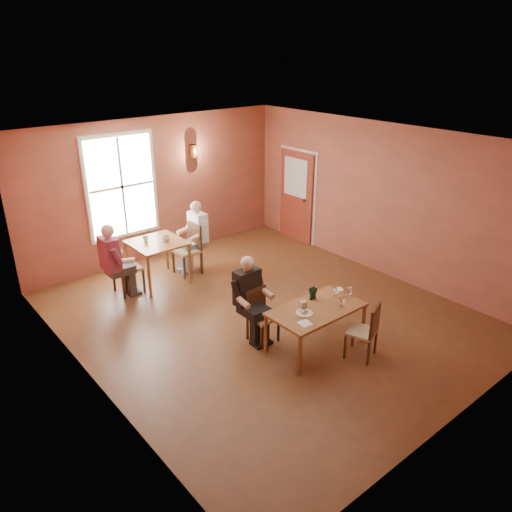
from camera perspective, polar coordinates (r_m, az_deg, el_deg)
ground at (r=8.72m, az=0.84°, el=-6.76°), size 6.00×7.00×0.01m
wall_back at (r=10.84m, az=-11.28°, el=7.52°), size 6.00×0.04×3.00m
wall_front at (r=6.10m, az=22.89°, el=-6.73°), size 6.00×0.04×3.00m
wall_left at (r=6.69m, az=-19.11°, el=-3.46°), size 0.04×7.00×3.00m
wall_right at (r=10.18m, az=13.96°, el=6.25°), size 0.04×7.00×3.00m
ceiling at (r=7.67m, az=0.98°, el=13.04°), size 6.00×7.00×0.04m
window at (r=10.41m, az=-15.10°, el=7.66°), size 1.36×0.10×1.96m
door at (r=11.71m, az=4.58°, el=6.77°), size 0.12×1.04×2.10m
wall_sconce at (r=11.04m, az=-7.15°, el=11.81°), size 0.16×0.16×0.28m
main_table at (r=7.76m, az=6.79°, el=-8.12°), size 1.45×0.82×0.68m
chair_diner_main at (r=7.82m, az=0.81°, el=-6.90°), size 0.38×0.38×0.87m
diner_main at (r=7.68m, az=0.96°, el=-5.45°), size 0.54×0.54×1.34m
chair_empty at (r=7.60m, az=12.00°, el=-8.32°), size 0.51×0.51×0.89m
plate_food at (r=7.42m, az=5.55°, el=-6.46°), size 0.34×0.34×0.03m
sandwich at (r=7.52m, az=5.41°, el=-5.67°), size 0.11×0.11×0.11m
goblet_a at (r=7.90m, az=8.99°, el=-4.08°), size 0.08×0.08×0.18m
goblet_b at (r=7.91m, az=10.58°, el=-4.11°), size 0.09×0.09×0.19m
goblet_c at (r=7.65m, az=9.79°, el=-5.06°), size 0.10×0.10×0.19m
menu_stand at (r=7.79m, az=6.52°, el=-4.27°), size 0.12×0.06×0.20m
knife at (r=7.40m, az=8.32°, el=-6.83°), size 0.18×0.06×0.00m
napkin at (r=7.18m, az=5.61°, el=-7.66°), size 0.19×0.19×0.01m
side_plate at (r=8.18m, az=9.36°, el=-3.78°), size 0.20×0.20×0.01m
second_table at (r=9.87m, az=-11.08°, el=-0.69°), size 0.96×0.96×0.85m
chair_diner_white at (r=10.13m, az=-7.92°, el=0.72°), size 0.46×0.46×1.03m
diner_white at (r=10.07m, az=-7.83°, el=1.71°), size 0.56×0.56×1.39m
chair_diner_maroon at (r=9.57m, az=-14.51°, el=-1.20°), size 0.46×0.46×1.03m
diner_maroon at (r=9.49m, az=-14.78°, el=-0.23°), size 0.56×0.56×1.40m
cup_a at (r=9.68m, az=-10.27°, el=1.97°), size 0.17×0.17×0.11m
cup_b at (r=9.74m, az=-12.50°, el=1.90°), size 0.12×0.12×0.10m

